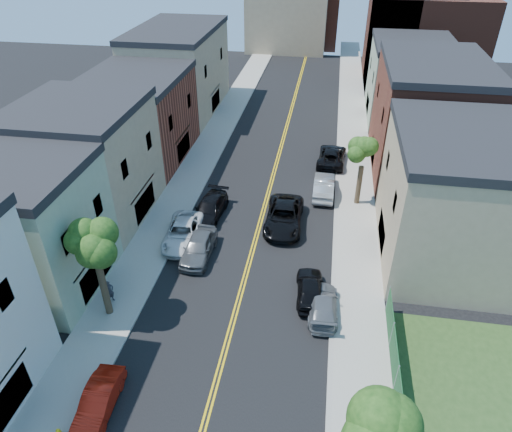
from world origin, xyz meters
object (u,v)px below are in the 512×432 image
at_px(black_car_right, 310,289).
at_px(dark_car_right_far, 332,156).
at_px(pedestrian_left, 110,292).
at_px(grey_car_right, 323,305).
at_px(red_sedan, 99,401).
at_px(white_pickup, 183,233).
at_px(black_car_left, 209,209).
at_px(grey_car_left, 199,247).
at_px(black_suv_lane, 284,216).
at_px(silver_car_right, 324,186).

xyz_separation_m(black_car_right, dark_car_right_far, (0.90, 20.03, 0.04)).
bearing_deg(pedestrian_left, grey_car_right, -59.77).
relative_size(red_sedan, white_pickup, 0.74).
distance_m(black_car_left, dark_car_right_far, 15.23).
height_order(white_pickup, pedestrian_left, pedestrian_left).
height_order(grey_car_left, black_car_left, grey_car_left).
relative_size(red_sedan, grey_car_right, 0.91).
height_order(red_sedan, dark_car_right_far, dark_car_right_far).
distance_m(grey_car_left, black_suv_lane, 7.62).
relative_size(white_pickup, black_car_left, 1.04).
height_order(grey_car_left, black_suv_lane, black_suv_lane).
height_order(black_car_left, black_car_right, black_car_left).
bearing_deg(black_suv_lane, grey_car_right, -70.17).
distance_m(grey_car_right, dark_car_right_far, 21.32).
relative_size(white_pickup, dark_car_right_far, 0.98).
bearing_deg(silver_car_right, grey_car_left, 50.14).
bearing_deg(grey_car_left, red_sedan, -96.90).
distance_m(white_pickup, black_car_right, 11.15).
bearing_deg(red_sedan, silver_car_right, 63.48).
xyz_separation_m(black_car_left, silver_car_right, (9.29, 5.18, 0.07)).
bearing_deg(black_car_right, red_sedan, 40.01).
xyz_separation_m(grey_car_left, grey_car_right, (9.30, -4.37, -0.18)).
height_order(white_pickup, black_car_right, white_pickup).
distance_m(white_pickup, silver_car_right, 13.70).
height_order(dark_car_right_far, black_suv_lane, black_suv_lane).
relative_size(black_suv_lane, pedestrian_left, 3.80).
distance_m(red_sedan, black_suv_lane, 19.61).
relative_size(dark_car_right_far, black_suv_lane, 0.90).
distance_m(black_car_right, silver_car_right, 13.58).
height_order(black_car_left, silver_car_right, silver_car_right).
bearing_deg(black_suv_lane, silver_car_right, 60.53).
bearing_deg(black_car_left, silver_car_right, 33.81).
bearing_deg(red_sedan, pedestrian_left, 107.16).
xyz_separation_m(red_sedan, white_pickup, (0.00, 14.77, 0.10)).
xyz_separation_m(white_pickup, grey_car_right, (11.00, -6.00, -0.11)).
xyz_separation_m(white_pickup, dark_car_right_far, (11.00, 15.32, 0.01)).
xyz_separation_m(red_sedan, black_car_right, (10.10, 10.06, 0.07)).
bearing_deg(white_pickup, black_car_left, 67.48).
bearing_deg(dark_car_right_far, grey_car_right, 93.68).
distance_m(white_pickup, black_suv_lane, 8.18).
relative_size(black_car_left, dark_car_right_far, 0.94).
bearing_deg(black_car_left, white_pickup, -102.89).
relative_size(red_sedan, black_car_left, 0.77).
height_order(grey_car_left, black_car_right, grey_car_left).
relative_size(grey_car_left, black_suv_lane, 0.78).
bearing_deg(grey_car_left, pedestrian_left, -126.95).
relative_size(grey_car_right, black_car_right, 1.04).
xyz_separation_m(red_sedan, black_suv_lane, (7.46, 18.13, 0.19)).
xyz_separation_m(silver_car_right, dark_car_right_far, (0.55, 6.46, -0.06)).
bearing_deg(black_suv_lane, black_car_left, 176.18).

